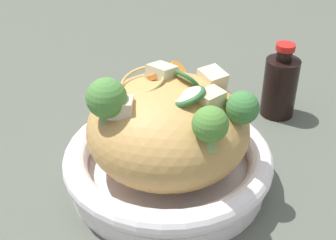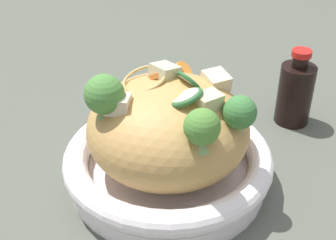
# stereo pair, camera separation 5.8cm
# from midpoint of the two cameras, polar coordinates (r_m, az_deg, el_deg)

# --- Properties ---
(ground_plane) EXTENTS (3.00, 3.00, 0.00)m
(ground_plane) POSITION_cam_midpoint_polar(r_m,az_deg,el_deg) (0.64, 2.62, -7.49)
(ground_plane) COLOR #50554A
(serving_bowl) EXTENTS (0.28, 0.28, 0.06)m
(serving_bowl) POSITION_cam_midpoint_polar(r_m,az_deg,el_deg) (0.62, 2.69, -5.45)
(serving_bowl) COLOR white
(serving_bowl) RESTS_ON ground_plane
(noodle_heap) EXTENTS (0.21, 0.21, 0.13)m
(noodle_heap) POSITION_cam_midpoint_polar(r_m,az_deg,el_deg) (0.59, 2.82, -1.07)
(noodle_heap) COLOR tan
(noodle_heap) RESTS_ON serving_bowl
(broccoli_florets) EXTENTS (0.19, 0.12, 0.07)m
(broccoli_florets) POSITION_cam_midpoint_polar(r_m,az_deg,el_deg) (0.52, 3.05, 1.23)
(broccoli_florets) COLOR #99B86F
(broccoli_florets) RESTS_ON serving_bowl
(carrot_coins) EXTENTS (0.17, 0.12, 0.04)m
(carrot_coins) POSITION_cam_midpoint_polar(r_m,az_deg,el_deg) (0.59, 4.38, 4.45)
(carrot_coins) COLOR orange
(carrot_coins) RESTS_ON serving_bowl
(zucchini_slices) EXTENTS (0.06, 0.08, 0.03)m
(zucchini_slices) POSITION_cam_midpoint_polar(r_m,az_deg,el_deg) (0.55, 5.41, 3.37)
(zucchini_slices) COLOR beige
(zucchini_slices) RESTS_ON serving_bowl
(chicken_chunks) EXTENTS (0.12, 0.15, 0.04)m
(chicken_chunks) POSITION_cam_midpoint_polar(r_m,az_deg,el_deg) (0.57, 4.22, 3.85)
(chicken_chunks) COLOR beige
(chicken_chunks) RESTS_ON serving_bowl
(soy_sauce_bottle) EXTENTS (0.05, 0.05, 0.12)m
(soy_sauce_bottle) POSITION_cam_midpoint_polar(r_m,az_deg,el_deg) (0.77, 17.38, 3.17)
(soy_sauce_bottle) COLOR black
(soy_sauce_bottle) RESTS_ON ground_plane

